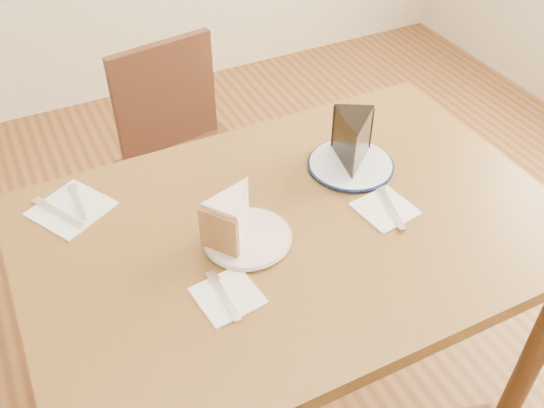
{
  "coord_description": "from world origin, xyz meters",
  "views": [
    {
      "loc": [
        -0.49,
        -0.87,
        1.68
      ],
      "look_at": [
        -0.04,
        0.03,
        0.8
      ],
      "focal_mm": 40.0,
      "sensor_mm": 36.0,
      "label": 1
    }
  ],
  "objects_px": {
    "table": "(293,254)",
    "chair_far": "(190,162)",
    "plate_cream": "(247,238)",
    "carrot_cake": "(235,215)",
    "plate_navy": "(351,165)",
    "chocolate_cake": "(353,144)"
  },
  "relations": [
    {
      "from": "plate_cream",
      "to": "carrot_cake",
      "type": "bearing_deg",
      "value": 122.51
    },
    {
      "from": "table",
      "to": "carrot_cake",
      "type": "height_order",
      "value": "carrot_cake"
    },
    {
      "from": "table",
      "to": "plate_navy",
      "type": "bearing_deg",
      "value": 28.42
    },
    {
      "from": "chair_far",
      "to": "carrot_cake",
      "type": "height_order",
      "value": "carrot_cake"
    },
    {
      "from": "plate_cream",
      "to": "chocolate_cake",
      "type": "relative_size",
      "value": 1.36
    },
    {
      "from": "table",
      "to": "chocolate_cake",
      "type": "height_order",
      "value": "chocolate_cake"
    },
    {
      "from": "chair_far",
      "to": "plate_cream",
      "type": "xyz_separation_m",
      "value": [
        -0.1,
        -0.68,
        0.29
      ]
    },
    {
      "from": "chocolate_cake",
      "to": "chair_far",
      "type": "bearing_deg",
      "value": -36.63
    },
    {
      "from": "chair_far",
      "to": "carrot_cake",
      "type": "xyz_separation_m",
      "value": [
        -0.11,
        -0.66,
        0.35
      ]
    },
    {
      "from": "chair_far",
      "to": "plate_cream",
      "type": "bearing_deg",
      "value": 73.01
    },
    {
      "from": "carrot_cake",
      "to": "chocolate_cake",
      "type": "bearing_deg",
      "value": 69.13
    },
    {
      "from": "table",
      "to": "carrot_cake",
      "type": "relative_size",
      "value": 9.97
    },
    {
      "from": "plate_cream",
      "to": "carrot_cake",
      "type": "height_order",
      "value": "carrot_cake"
    },
    {
      "from": "plate_navy",
      "to": "plate_cream",
      "type": "bearing_deg",
      "value": -160.33
    },
    {
      "from": "plate_cream",
      "to": "table",
      "type": "bearing_deg",
      "value": 0.37
    },
    {
      "from": "chair_far",
      "to": "plate_navy",
      "type": "height_order",
      "value": "chair_far"
    },
    {
      "from": "plate_navy",
      "to": "carrot_cake",
      "type": "distance_m",
      "value": 0.37
    },
    {
      "from": "table",
      "to": "chair_far",
      "type": "bearing_deg",
      "value": 91.57
    },
    {
      "from": "table",
      "to": "carrot_cake",
      "type": "xyz_separation_m",
      "value": [
        -0.13,
        0.02,
        0.16
      ]
    },
    {
      "from": "table",
      "to": "chocolate_cake",
      "type": "bearing_deg",
      "value": 28.32
    },
    {
      "from": "chair_far",
      "to": "carrot_cake",
      "type": "bearing_deg",
      "value": 71.37
    },
    {
      "from": "table",
      "to": "chocolate_cake",
      "type": "xyz_separation_m",
      "value": [
        0.22,
        0.12,
        0.17
      ]
    }
  ]
}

